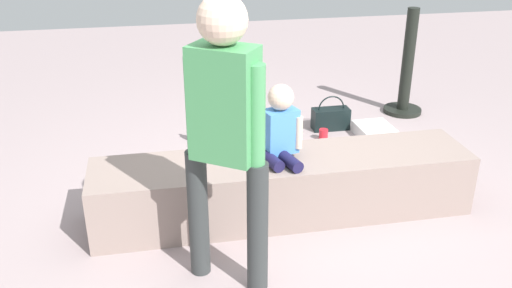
{
  "coord_description": "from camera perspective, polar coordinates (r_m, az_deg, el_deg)",
  "views": [
    {
      "loc": [
        -0.79,
        -3.07,
        1.94
      ],
      "look_at": [
        -0.24,
        -0.29,
        0.66
      ],
      "focal_mm": 38.93,
      "sensor_mm": 36.0,
      "label": 1
    }
  ],
  "objects": [
    {
      "name": "cake_plate",
      "position": [
        3.51,
        -2.78,
        -1.14
      ],
      "size": [
        0.22,
        0.22,
        0.07
      ],
      "color": "#4CA5D8",
      "rests_on": "concrete_ledge"
    },
    {
      "name": "gift_bag",
      "position": [
        4.08,
        3.14,
        -1.63
      ],
      "size": [
        0.25,
        0.12,
        0.35
      ],
      "color": "#4C99E0",
      "rests_on": "ground_plane"
    },
    {
      "name": "water_bottle_far_side",
      "position": [
        4.71,
        4.07,
        1.45
      ],
      "size": [
        0.07,
        0.07,
        0.23
      ],
      "color": "silver",
      "rests_on": "ground_plane"
    },
    {
      "name": "railing_post",
      "position": [
        5.46,
        15.18,
        6.78
      ],
      "size": [
        0.36,
        0.36,
        1.0
      ],
      "color": "black",
      "rests_on": "ground_plane"
    },
    {
      "name": "water_bottle_near_gift",
      "position": [
        4.72,
        -6.31,
        1.29
      ],
      "size": [
        0.06,
        0.06,
        0.22
      ],
      "color": "silver",
      "rests_on": "ground_plane"
    },
    {
      "name": "child_seated",
      "position": [
        3.43,
        2.5,
        1.71
      ],
      "size": [
        0.29,
        0.34,
        0.48
      ],
      "color": "#1C1942",
      "rests_on": "concrete_ledge"
    },
    {
      "name": "handbag_black_leather",
      "position": [
        5.01,
        7.68,
        2.65
      ],
      "size": [
        0.33,
        0.14,
        0.31
      ],
      "color": "black",
      "rests_on": "ground_plane"
    },
    {
      "name": "ground_plane",
      "position": [
        3.71,
        2.77,
        -7.13
      ],
      "size": [
        12.0,
        12.0,
        0.0
      ],
      "primitive_type": "plane",
      "color": "#A18E90"
    },
    {
      "name": "party_cup_red",
      "position": [
        4.79,
        6.94,
        0.97
      ],
      "size": [
        0.08,
        0.08,
        0.1
      ],
      "primitive_type": "cylinder",
      "color": "red",
      "rests_on": "ground_plane"
    },
    {
      "name": "adult_standing",
      "position": [
        2.68,
        -3.23,
        2.23
      ],
      "size": [
        0.39,
        0.33,
        1.54
      ],
      "color": "#313535",
      "rests_on": "ground_plane"
    },
    {
      "name": "concrete_ledge",
      "position": [
        3.61,
        2.83,
        -4.38
      ],
      "size": [
        2.43,
        0.51,
        0.41
      ],
      "primitive_type": "cube",
      "color": "gray",
      "rests_on": "ground_plane"
    },
    {
      "name": "cake_box_white",
      "position": [
        4.93,
        12.04,
        1.32
      ],
      "size": [
        0.31,
        0.34,
        0.1
      ],
      "primitive_type": "cube",
      "rotation": [
        0.0,
        0.0,
        0.03
      ],
      "color": "white",
      "rests_on": "ground_plane"
    }
  ]
}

